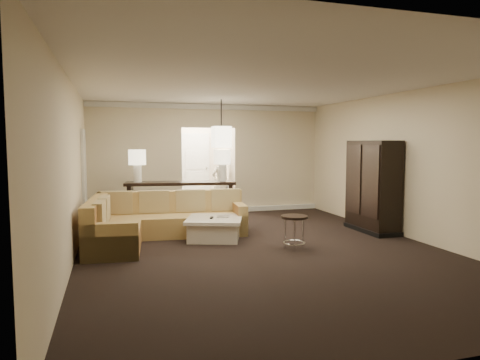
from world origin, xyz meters
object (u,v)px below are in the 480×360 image
object	(u,v)px
console_table	(181,199)
person	(220,179)
sectional_sofa	(154,221)
coffee_table	(215,228)
drink_table	(294,225)
armoire	(372,188)

from	to	relation	value
console_table	person	xyz separation A→B (m)	(1.38, 1.78, 0.25)
sectional_sofa	coffee_table	bearing A→B (deg)	-8.90
sectional_sofa	coffee_table	distance (m)	1.15
coffee_table	drink_table	bearing A→B (deg)	-44.78
sectional_sofa	person	size ratio (longest dim) A/B	1.89
person	console_table	bearing A→B (deg)	33.06
console_table	person	size ratio (longest dim) A/B	1.53
drink_table	person	bearing A→B (deg)	91.40
console_table	armoire	world-z (taller)	armoire
sectional_sofa	console_table	xyz separation A→B (m)	(0.74, 1.50, 0.22)
armoire	coffee_table	bearing A→B (deg)	175.82
coffee_table	drink_table	world-z (taller)	drink_table
coffee_table	armoire	xyz separation A→B (m)	(3.26, -0.24, 0.68)
sectional_sofa	console_table	world-z (taller)	console_table
drink_table	coffee_table	bearing A→B (deg)	135.22
armoire	console_table	bearing A→B (deg)	150.83
armoire	person	bearing A→B (deg)	120.51
sectional_sofa	drink_table	distance (m)	2.65
sectional_sofa	drink_table	size ratio (longest dim) A/B	5.35
armoire	drink_table	xyz separation A→B (m)	(-2.13, -0.89, -0.48)
sectional_sofa	person	bearing A→B (deg)	62.68
coffee_table	console_table	world-z (taller)	console_table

